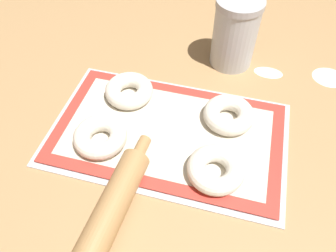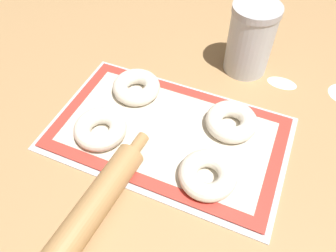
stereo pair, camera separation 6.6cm
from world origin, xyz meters
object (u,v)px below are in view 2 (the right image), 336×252
Objects in this scene: bagel_front_left at (100,129)px; bagel_back_left at (136,87)px; flour_canister at (250,39)px; bagel_front_right at (208,175)px; rolling_pin at (83,222)px; bagel_back_right at (231,121)px; baking_tray at (168,133)px.

bagel_front_left is 1.00× the size of bagel_back_left.
bagel_front_left is 0.63× the size of flour_canister.
flour_canister is at bearing 93.22° from bagel_front_right.
bagel_front_right is 0.25m from rolling_pin.
bagel_front_right and bagel_back_right have the same top height.
bagel_back_left is 0.27× the size of rolling_pin.
rolling_pin is at bearing -79.05° from bagel_back_left.
rolling_pin is (-0.15, -0.55, -0.06)m from flour_canister.
flour_canister is (0.10, 0.29, 0.09)m from baking_tray.
bagel_front_right reaches higher than baking_tray.
bagel_front_left is 0.29m from bagel_back_right.
bagel_front_left and bagel_back_right have the same top height.
rolling_pin reaches higher than bagel_back_left.
flour_canister is at bearing 43.89° from bagel_back_left.
bagel_front_left is 0.15m from bagel_back_left.
bagel_back_right is (0.24, -0.01, 0.00)m from bagel_back_left.
bagel_back_right is at bearing 28.52° from baking_tray.
bagel_back_left is at bearing -136.11° from flour_canister.
rolling_pin is (0.07, -0.34, -0.00)m from bagel_back_left.
bagel_back_left is at bearing 145.33° from baking_tray.
bagel_back_right is (0.12, 0.07, 0.03)m from baking_tray.
bagel_front_left is at bearing 176.13° from bagel_front_right.
flour_canister is (-0.02, 0.37, 0.06)m from bagel_front_right.
bagel_back_left is 1.00× the size of bagel_back_right.
bagel_back_right is 0.63× the size of flour_canister.
bagel_back_right is 0.27× the size of rolling_pin.
rolling_pin is at bearing -118.38° from bagel_back_right.
flour_canister is at bearing 74.64° from rolling_pin.
bagel_front_left is at bearing -122.88° from flour_canister.
baking_tray is 4.56× the size of bagel_front_left.
rolling_pin is (-0.05, -0.26, 0.02)m from baking_tray.
baking_tray is 0.15m from bagel_front_left.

